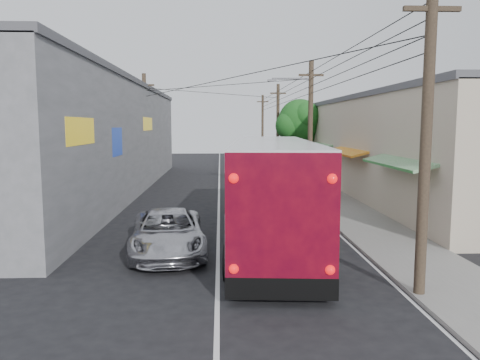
% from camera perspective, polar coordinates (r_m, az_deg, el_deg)
% --- Properties ---
extents(ground, '(120.00, 120.00, 0.00)m').
position_cam_1_polar(ground, '(14.13, -2.73, -11.53)').
color(ground, black).
rests_on(ground, ground).
extents(sidewalk, '(3.00, 80.00, 0.12)m').
position_cam_1_polar(sidewalk, '(34.31, 8.36, -0.66)').
color(sidewalk, slate).
rests_on(sidewalk, ground).
extents(building_right, '(7.09, 40.00, 6.25)m').
position_cam_1_polar(building_right, '(37.08, 14.71, 4.53)').
color(building_right, '#BEB297').
rests_on(building_right, ground).
extents(building_left, '(7.20, 36.00, 7.25)m').
position_cam_1_polar(building_left, '(32.58, -17.78, 5.04)').
color(building_left, gray).
rests_on(building_left, ground).
extents(utility_poles, '(11.80, 45.28, 8.00)m').
position_cam_1_polar(utility_poles, '(33.89, 2.73, 6.21)').
color(utility_poles, '#473828').
rests_on(utility_poles, ground).
extents(street_tree, '(4.40, 4.00, 6.60)m').
position_cam_1_polar(street_tree, '(40.02, 7.38, 7.02)').
color(street_tree, '#3F2B19').
rests_on(street_tree, ground).
extents(coach_bus, '(3.88, 13.49, 3.84)m').
position_cam_1_polar(coach_bus, '(17.81, 3.98, -1.16)').
color(coach_bus, silver).
rests_on(coach_bus, ground).
extents(jeepney, '(3.02, 5.57, 1.48)m').
position_cam_1_polar(jeepney, '(16.39, -8.79, -6.35)').
color(jeepney, silver).
rests_on(jeepney, ground).
extents(parked_suv, '(2.61, 5.31, 1.48)m').
position_cam_1_polar(parked_suv, '(27.99, 6.86, -0.89)').
color(parked_suv, '#AAA9B1').
rests_on(parked_suv, ground).
extents(parked_car_mid, '(1.81, 4.44, 1.51)m').
position_cam_1_polar(parked_car_mid, '(39.21, 3.01, 1.34)').
color(parked_car_mid, '#232327').
rests_on(parked_car_mid, ground).
extents(parked_car_far, '(1.49, 4.21, 1.39)m').
position_cam_1_polar(parked_car_far, '(40.84, 3.92, 1.46)').
color(parked_car_far, black).
rests_on(parked_car_far, ground).
extents(pedestrian_near, '(0.70, 0.58, 1.63)m').
position_cam_1_polar(pedestrian_near, '(29.05, 10.65, -0.29)').
color(pedestrian_near, '#CF6D93').
rests_on(pedestrian_near, sidewalk).
extents(pedestrian_far, '(0.92, 0.78, 1.65)m').
position_cam_1_polar(pedestrian_far, '(25.33, 10.73, -1.29)').
color(pedestrian_far, '#8A9DC8').
rests_on(pedestrian_far, sidewalk).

